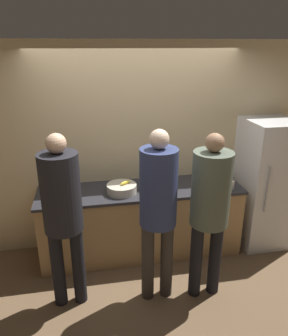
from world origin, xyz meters
The scene contains 13 objects.
ground_plane centered at (0.00, 0.00, 0.00)m, with size 14.00×14.00×0.00m, color brown.
wall_back centered at (0.00, 0.73, 1.30)m, with size 5.20×0.06×2.60m.
counter centered at (0.00, 0.39, 0.45)m, with size 2.49×0.71×0.89m.
refrigerator centered at (1.65, 0.36, 0.84)m, with size 0.62×0.71×1.68m.
person_left centered at (-0.88, -0.38, 1.11)m, with size 0.37×0.37×1.83m.
person_center centered at (0.03, -0.45, 1.11)m, with size 0.36×0.36×1.84m.
person_right centered at (0.54, -0.50, 1.09)m, with size 0.38×0.38×1.79m.
fruit_bowl centered at (-0.24, 0.30, 0.95)m, with size 0.35×0.35×0.15m.
utensil_crock centered at (0.83, 0.61, 0.96)m, with size 0.13×0.13×0.29m.
bottle_red centered at (0.92, 0.28, 0.99)m, with size 0.06×0.06×0.24m.
bottle_clear centered at (1.08, 0.16, 0.95)m, with size 0.08×0.08×0.15m.
bottle_dark centered at (0.17, 0.58, 0.97)m, with size 0.08×0.08×0.19m.
cup_white centered at (1.07, 0.28, 0.94)m, with size 0.07×0.07×0.09m.
Camera 1 is at (-0.63, -3.21, 2.55)m, focal length 35.00 mm.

